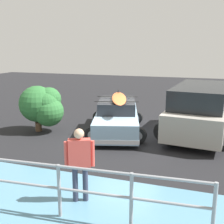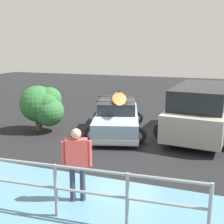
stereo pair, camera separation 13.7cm
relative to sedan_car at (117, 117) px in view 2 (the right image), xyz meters
name	(u,v)px [view 2 (the right image)]	position (x,y,z in m)	size (l,w,h in m)	color
ground_plane	(125,135)	(-0.39, 0.26, -0.62)	(44.00, 44.00, 0.02)	black
sedan_car	(117,117)	(0.00, 0.00, 0.00)	(2.79, 4.36, 1.55)	#8CADC6
suv_car	(200,110)	(-3.09, -0.74, 0.37)	(3.03, 5.10, 1.90)	#9E998E
person_bystander	(77,158)	(-0.77, 5.15, 0.38)	(0.59, 0.36, 1.64)	#33384C
railing_fence	(23,178)	(0.09, 5.86, 0.11)	(7.21, 0.53, 1.10)	gray
bush_near_left	(43,105)	(2.81, 0.83, 0.46)	(1.80, 1.43, 1.82)	brown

